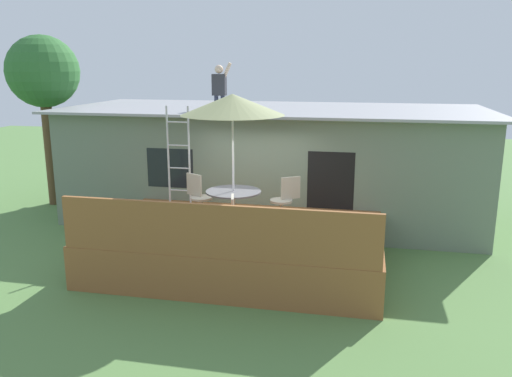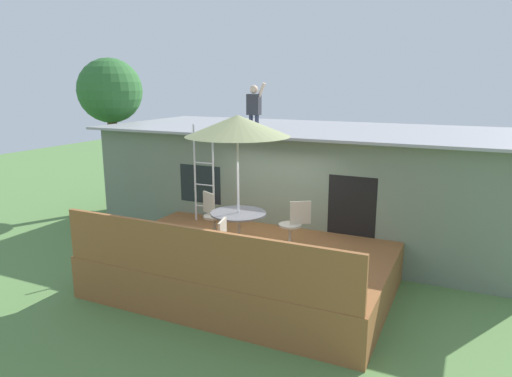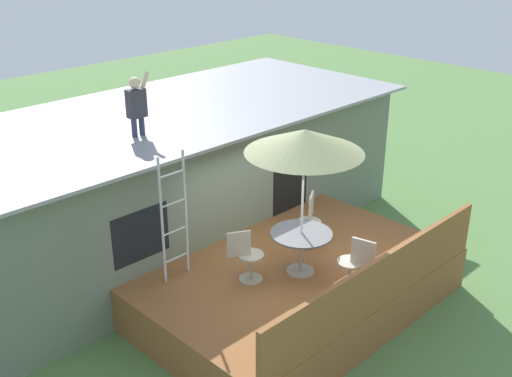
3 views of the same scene
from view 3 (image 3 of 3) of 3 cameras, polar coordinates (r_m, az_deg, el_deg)
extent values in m
plane|color=#567F42|center=(11.30, 3.48, -10.57)|extent=(40.00, 40.00, 0.00)
cube|color=slate|center=(13.02, -8.21, 0.88)|extent=(10.00, 4.00, 2.73)
cube|color=#99999E|center=(12.55, -8.58, 6.77)|extent=(10.50, 4.50, 0.06)
cube|color=black|center=(10.41, -10.53, -4.22)|extent=(1.10, 0.03, 0.90)
cube|color=black|center=(12.78, 3.08, -0.89)|extent=(1.00, 0.03, 2.00)
cube|color=brown|center=(11.08, 3.54, -8.86)|extent=(5.40, 3.59, 0.80)
cube|color=brown|center=(9.74, 11.40, -8.40)|extent=(5.30, 0.08, 0.90)
cylinder|color=#A59E8C|center=(10.70, 4.07, -7.53)|extent=(0.48, 0.48, 0.03)
cylinder|color=#A59E8C|center=(10.52, 4.12, -5.88)|extent=(0.07, 0.07, 0.71)
cylinder|color=#4C4C51|center=(10.35, 4.18, -4.14)|extent=(1.04, 1.04, 0.03)
cylinder|color=silver|center=(10.14, 4.26, -1.79)|extent=(0.04, 0.04, 2.40)
cone|color=#8C9360|center=(9.71, 4.46, 4.36)|extent=(1.90, 1.90, 0.38)
cylinder|color=silver|center=(10.00, -8.60, -3.04)|extent=(0.04, 0.04, 2.20)
cylinder|color=silver|center=(10.25, -6.46, -2.21)|extent=(0.04, 0.04, 2.20)
cylinder|color=silver|center=(10.47, -7.30, -6.30)|extent=(0.48, 0.03, 0.03)
cylinder|color=silver|center=(10.23, -7.44, -3.87)|extent=(0.48, 0.03, 0.03)
cylinder|color=silver|center=(10.02, -7.59, -1.33)|extent=(0.48, 0.03, 0.03)
cylinder|color=silver|center=(9.82, -7.75, 1.31)|extent=(0.48, 0.03, 0.03)
cylinder|color=#33384C|center=(11.15, -11.09, 5.52)|extent=(0.10, 0.10, 0.34)
cylinder|color=#33384C|center=(11.23, -10.41, 5.70)|extent=(0.10, 0.10, 0.34)
cube|color=#333338|center=(11.07, -10.91, 7.68)|extent=(0.32, 0.20, 0.50)
sphere|color=beige|center=(10.98, -11.06, 9.48)|extent=(0.20, 0.20, 0.20)
cylinder|color=beige|center=(11.09, -10.26, 9.36)|extent=(0.26, 0.08, 0.44)
cylinder|color=#A59E8C|center=(10.47, -0.49, -8.26)|extent=(0.40, 0.40, 0.02)
cylinder|color=#A59E8C|center=(10.36, -0.49, -7.23)|extent=(0.06, 0.06, 0.44)
cylinder|color=#A59E8C|center=(10.24, -0.50, -6.13)|extent=(0.44, 0.44, 0.04)
cube|color=#A59E8C|center=(10.08, -1.60, -5.09)|extent=(0.37, 0.23, 0.44)
cylinder|color=#A59E8C|center=(11.55, 4.81, -5.09)|extent=(0.40, 0.40, 0.02)
cylinder|color=#A59E8C|center=(11.45, 4.85, -4.12)|extent=(0.06, 0.06, 0.44)
cylinder|color=#A59E8C|center=(11.34, 4.89, -3.09)|extent=(0.44, 0.44, 0.04)
cube|color=#A59E8C|center=(11.42, 5.07, -1.58)|extent=(0.36, 0.25, 0.44)
cylinder|color=#A59E8C|center=(10.39, 8.50, -8.84)|extent=(0.40, 0.40, 0.02)
cylinder|color=#A59E8C|center=(10.27, 8.57, -7.80)|extent=(0.06, 0.06, 0.44)
cylinder|color=#A59E8C|center=(10.16, 8.65, -6.69)|extent=(0.44, 0.44, 0.04)
cube|color=#A59E8C|center=(9.98, 9.79, -5.79)|extent=(0.13, 0.40, 0.44)
camera|label=1|loc=(10.17, 61.02, -3.07)|focal=36.46mm
camera|label=2|loc=(11.15, 50.85, 2.12)|focal=32.50mm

